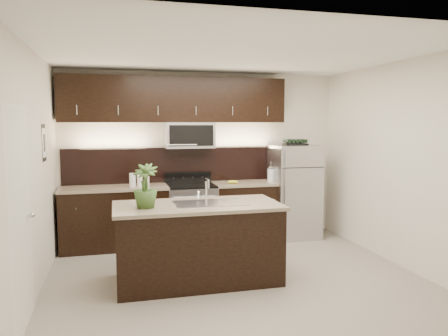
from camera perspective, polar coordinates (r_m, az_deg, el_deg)
The scene contains 12 objects.
ground at distance 5.53m, azimuth 1.47°, elevation -14.15°, with size 4.50×4.50×0.00m, color gray.
room_walls at distance 5.13m, azimuth 0.43°, elevation 3.68°, with size 4.52×4.02×2.71m.
counter_run at distance 6.90m, azimuth -6.01°, elevation -6.02°, with size 3.51×0.65×0.94m.
upper_fixtures at distance 6.90m, azimuth -6.12°, elevation 7.93°, with size 3.49×0.40×1.66m.
island at distance 5.29m, azimuth -3.46°, elevation -9.69°, with size 1.96×0.96×0.94m.
sink_faucet at distance 5.22m, azimuth -1.89°, elevation -4.45°, with size 0.84×0.50×0.28m.
refrigerator at distance 7.31m, azimuth 9.16°, elevation -3.03°, with size 0.74×0.67×1.53m, color #B2B2B7.
wine_rack at distance 7.23m, azimuth 9.27°, elevation 3.31°, with size 0.38×0.23×0.09m.
plant at distance 4.99m, azimuth -10.25°, elevation -2.33°, with size 0.28×0.28×0.50m, color #325120.
canisters at distance 6.72m, azimuth -11.18°, elevation -1.58°, with size 0.30×0.13×0.20m.
french_press at distance 7.13m, azimuth 6.14°, elevation -0.83°, with size 0.11×0.11×0.32m.
bananas at distance 6.90m, azimuth 0.79°, elevation -1.81°, with size 0.16×0.13×0.05m, color yellow.
Camera 1 is at (-1.40, -4.99, 1.90)m, focal length 35.00 mm.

